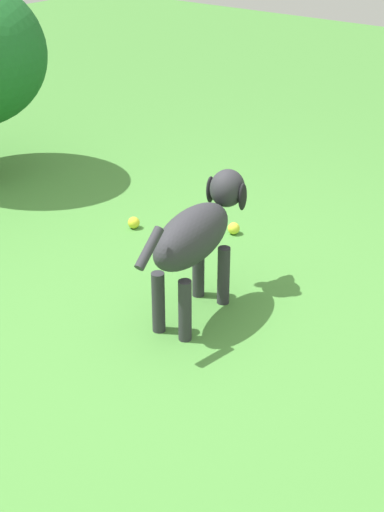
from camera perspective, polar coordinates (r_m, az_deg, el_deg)
The scene contains 4 objects.
ground at distance 3.19m, azimuth -5.30°, elevation -5.44°, with size 14.00×14.00×0.00m, color #478438.
dog at distance 3.09m, azimuth 0.48°, elevation 1.78°, with size 0.28×0.86×0.59m.
tennis_ball_0 at distance 4.02m, azimuth -4.59°, elevation 2.63°, with size 0.07×0.07×0.07m, color #CED12E.
tennis_ball_1 at distance 3.95m, azimuth 3.29°, elevation 2.18°, with size 0.07×0.07×0.07m, color #CFD936.
Camera 1 is at (1.87, -1.89, 1.75)m, focal length 50.98 mm.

